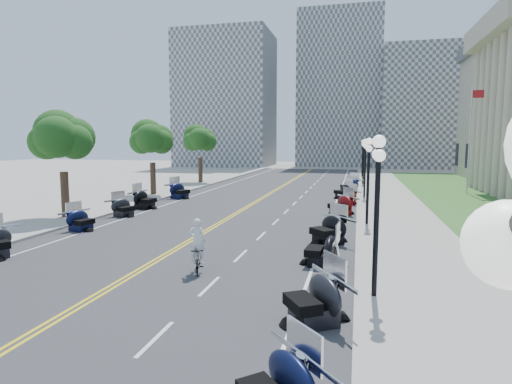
% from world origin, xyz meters
% --- Properties ---
extents(ground, '(160.00, 160.00, 0.00)m').
position_xyz_m(ground, '(0.00, 0.00, 0.00)').
color(ground, gray).
extents(road, '(16.00, 90.00, 0.01)m').
position_xyz_m(road, '(0.00, 10.00, 0.00)').
color(road, '#333335').
rests_on(road, ground).
extents(centerline_yellow_a, '(0.12, 90.00, 0.00)m').
position_xyz_m(centerline_yellow_a, '(-0.12, 10.00, 0.01)').
color(centerline_yellow_a, yellow).
rests_on(centerline_yellow_a, road).
extents(centerline_yellow_b, '(0.12, 90.00, 0.00)m').
position_xyz_m(centerline_yellow_b, '(0.12, 10.00, 0.01)').
color(centerline_yellow_b, yellow).
rests_on(centerline_yellow_b, road).
extents(edge_line_north, '(0.12, 90.00, 0.00)m').
position_xyz_m(edge_line_north, '(6.40, 10.00, 0.01)').
color(edge_line_north, white).
rests_on(edge_line_north, road).
extents(edge_line_south, '(0.12, 90.00, 0.00)m').
position_xyz_m(edge_line_south, '(-6.40, 10.00, 0.01)').
color(edge_line_south, white).
rests_on(edge_line_south, road).
extents(lane_dash_3, '(0.12, 2.00, 0.00)m').
position_xyz_m(lane_dash_3, '(3.20, -12.00, 0.01)').
color(lane_dash_3, white).
rests_on(lane_dash_3, road).
extents(lane_dash_4, '(0.12, 2.00, 0.00)m').
position_xyz_m(lane_dash_4, '(3.20, -8.00, 0.01)').
color(lane_dash_4, white).
rests_on(lane_dash_4, road).
extents(lane_dash_5, '(0.12, 2.00, 0.00)m').
position_xyz_m(lane_dash_5, '(3.20, -4.00, 0.01)').
color(lane_dash_5, white).
rests_on(lane_dash_5, road).
extents(lane_dash_6, '(0.12, 2.00, 0.00)m').
position_xyz_m(lane_dash_6, '(3.20, 0.00, 0.01)').
color(lane_dash_6, white).
rests_on(lane_dash_6, road).
extents(lane_dash_7, '(0.12, 2.00, 0.00)m').
position_xyz_m(lane_dash_7, '(3.20, 4.00, 0.01)').
color(lane_dash_7, white).
rests_on(lane_dash_7, road).
extents(lane_dash_8, '(0.12, 2.00, 0.00)m').
position_xyz_m(lane_dash_8, '(3.20, 8.00, 0.01)').
color(lane_dash_8, white).
rests_on(lane_dash_8, road).
extents(lane_dash_9, '(0.12, 2.00, 0.00)m').
position_xyz_m(lane_dash_9, '(3.20, 12.00, 0.01)').
color(lane_dash_9, white).
rests_on(lane_dash_9, road).
extents(lane_dash_10, '(0.12, 2.00, 0.00)m').
position_xyz_m(lane_dash_10, '(3.20, 16.00, 0.01)').
color(lane_dash_10, white).
rests_on(lane_dash_10, road).
extents(lane_dash_11, '(0.12, 2.00, 0.00)m').
position_xyz_m(lane_dash_11, '(3.20, 20.00, 0.01)').
color(lane_dash_11, white).
rests_on(lane_dash_11, road).
extents(lane_dash_12, '(0.12, 2.00, 0.00)m').
position_xyz_m(lane_dash_12, '(3.20, 24.00, 0.01)').
color(lane_dash_12, white).
rests_on(lane_dash_12, road).
extents(lane_dash_13, '(0.12, 2.00, 0.00)m').
position_xyz_m(lane_dash_13, '(3.20, 28.00, 0.01)').
color(lane_dash_13, white).
rests_on(lane_dash_13, road).
extents(lane_dash_14, '(0.12, 2.00, 0.00)m').
position_xyz_m(lane_dash_14, '(3.20, 32.00, 0.01)').
color(lane_dash_14, white).
rests_on(lane_dash_14, road).
extents(lane_dash_15, '(0.12, 2.00, 0.00)m').
position_xyz_m(lane_dash_15, '(3.20, 36.00, 0.01)').
color(lane_dash_15, white).
rests_on(lane_dash_15, road).
extents(lane_dash_16, '(0.12, 2.00, 0.00)m').
position_xyz_m(lane_dash_16, '(3.20, 40.00, 0.01)').
color(lane_dash_16, white).
rests_on(lane_dash_16, road).
extents(lane_dash_17, '(0.12, 2.00, 0.00)m').
position_xyz_m(lane_dash_17, '(3.20, 44.00, 0.01)').
color(lane_dash_17, white).
rests_on(lane_dash_17, road).
extents(lane_dash_18, '(0.12, 2.00, 0.00)m').
position_xyz_m(lane_dash_18, '(3.20, 48.00, 0.01)').
color(lane_dash_18, white).
rests_on(lane_dash_18, road).
extents(lane_dash_19, '(0.12, 2.00, 0.00)m').
position_xyz_m(lane_dash_19, '(3.20, 52.00, 0.01)').
color(lane_dash_19, white).
rests_on(lane_dash_19, road).
extents(sidewalk_north, '(5.00, 90.00, 0.15)m').
position_xyz_m(sidewalk_north, '(10.50, 10.00, 0.07)').
color(sidewalk_north, '#9E9991').
rests_on(sidewalk_north, ground).
extents(sidewalk_south, '(5.00, 90.00, 0.15)m').
position_xyz_m(sidewalk_south, '(-10.50, 10.00, 0.07)').
color(sidewalk_south, '#9E9991').
rests_on(sidewalk_south, ground).
extents(lawn, '(9.00, 60.00, 0.10)m').
position_xyz_m(lawn, '(17.50, 18.00, 0.05)').
color(lawn, '#356023').
rests_on(lawn, ground).
extents(distant_block_a, '(18.00, 14.00, 26.00)m').
position_xyz_m(distant_block_a, '(-18.00, 62.00, 13.00)').
color(distant_block_a, gray).
rests_on(distant_block_a, ground).
extents(distant_block_b, '(16.00, 12.00, 30.00)m').
position_xyz_m(distant_block_b, '(4.00, 68.00, 15.00)').
color(distant_block_b, gray).
rests_on(distant_block_b, ground).
extents(distant_block_c, '(20.00, 14.00, 22.00)m').
position_xyz_m(distant_block_c, '(22.00, 65.00, 11.00)').
color(distant_block_c, gray).
rests_on(distant_block_c, ground).
extents(street_lamp_1, '(0.50, 1.20, 4.90)m').
position_xyz_m(street_lamp_1, '(8.60, -8.00, 2.60)').
color(street_lamp_1, black).
rests_on(street_lamp_1, sidewalk_north).
extents(street_lamp_2, '(0.50, 1.20, 4.90)m').
position_xyz_m(street_lamp_2, '(8.60, 4.00, 2.60)').
color(street_lamp_2, black).
rests_on(street_lamp_2, sidewalk_north).
extents(street_lamp_3, '(0.50, 1.20, 4.90)m').
position_xyz_m(street_lamp_3, '(8.60, 16.00, 2.60)').
color(street_lamp_3, black).
rests_on(street_lamp_3, sidewalk_north).
extents(street_lamp_4, '(0.50, 1.20, 4.90)m').
position_xyz_m(street_lamp_4, '(8.60, 28.00, 2.60)').
color(street_lamp_4, black).
rests_on(street_lamp_4, sidewalk_north).
extents(street_lamp_5, '(0.50, 1.20, 4.90)m').
position_xyz_m(street_lamp_5, '(8.60, 40.00, 2.60)').
color(street_lamp_5, black).
rests_on(street_lamp_5, sidewalk_north).
extents(flagpole, '(1.10, 0.20, 10.00)m').
position_xyz_m(flagpole, '(18.00, 22.00, 5.00)').
color(flagpole, silver).
rests_on(flagpole, ground).
extents(tree_2, '(4.80, 4.80, 9.20)m').
position_xyz_m(tree_2, '(-10.00, 2.00, 4.75)').
color(tree_2, '#235619').
rests_on(tree_2, sidewalk_south).
extents(tree_3, '(4.80, 4.80, 9.20)m').
position_xyz_m(tree_3, '(-10.00, 14.00, 4.75)').
color(tree_3, '#235619').
rests_on(tree_3, sidewalk_south).
extents(tree_4, '(4.80, 4.80, 9.20)m').
position_xyz_m(tree_4, '(-10.00, 26.00, 4.75)').
color(tree_4, '#235619').
rests_on(tree_4, sidewalk_south).
extents(motorcycle_n_3, '(2.95, 2.95, 1.50)m').
position_xyz_m(motorcycle_n_3, '(6.95, -10.16, 0.75)').
color(motorcycle_n_3, black).
rests_on(motorcycle_n_3, road).
extents(motorcycle_n_4, '(2.18, 2.18, 1.42)m').
position_xyz_m(motorcycle_n_4, '(6.73, -4.66, 0.71)').
color(motorcycle_n_4, black).
rests_on(motorcycle_n_4, road).
extents(motorcycle_n_5, '(3.12, 3.12, 1.55)m').
position_xyz_m(motorcycle_n_5, '(6.71, -0.91, 0.77)').
color(motorcycle_n_5, black).
rests_on(motorcycle_n_5, road).
extents(motorcycle_n_7, '(2.96, 2.96, 1.49)m').
position_xyz_m(motorcycle_n_7, '(6.96, 7.46, 0.74)').
color(motorcycle_n_7, '#590A0C').
rests_on(motorcycle_n_7, road).
extents(motorcycle_n_8, '(2.63, 2.63, 1.32)m').
position_xyz_m(motorcycle_n_8, '(7.26, 12.38, 0.66)').
color(motorcycle_n_8, '#590A0C').
rests_on(motorcycle_n_8, road).
extents(motorcycle_n_9, '(2.79, 2.79, 1.39)m').
position_xyz_m(motorcycle_n_9, '(6.85, 16.05, 0.69)').
color(motorcycle_n_9, black).
rests_on(motorcycle_n_9, road).
extents(motorcycle_n_10, '(3.06, 3.06, 1.52)m').
position_xyz_m(motorcycle_n_10, '(7.28, 20.77, 0.76)').
color(motorcycle_n_10, black).
rests_on(motorcycle_n_10, road).
extents(motorcycle_s_5, '(2.23, 2.23, 1.28)m').
position_xyz_m(motorcycle_s_5, '(-6.78, -0.99, 0.64)').
color(motorcycle_s_5, black).
rests_on(motorcycle_s_5, road).
extents(motorcycle_s_6, '(2.46, 2.46, 1.32)m').
position_xyz_m(motorcycle_s_6, '(-6.90, 3.65, 0.66)').
color(motorcycle_s_6, black).
rests_on(motorcycle_s_6, road).
extents(motorcycle_s_7, '(2.33, 2.33, 1.51)m').
position_xyz_m(motorcycle_s_7, '(-7.09, 6.89, 0.76)').
color(motorcycle_s_7, black).
rests_on(motorcycle_s_7, road).
extents(motorcycle_s_8, '(2.78, 2.78, 1.51)m').
position_xyz_m(motorcycle_s_8, '(-6.87, 12.74, 0.76)').
color(motorcycle_s_8, black).
rests_on(motorcycle_s_8, road).
extents(bicycle, '(0.96, 1.68, 0.97)m').
position_xyz_m(bicycle, '(2.23, -6.59, 0.49)').
color(bicycle, '#A51414').
rests_on(bicycle, road).
extents(cyclist_rider, '(0.62, 0.41, 1.71)m').
position_xyz_m(cyclist_rider, '(2.23, -6.59, 1.83)').
color(cyclist_rider, silver).
rests_on(cyclist_rider, bicycle).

